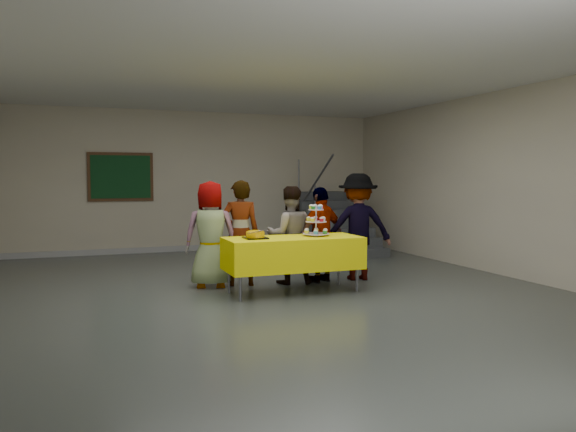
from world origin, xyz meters
The scene contains 11 objects.
room_shell centered at (0.00, 0.02, 2.13)m, with size 10.00×10.04×3.02m.
bake_table centered at (0.32, 0.12, 0.56)m, with size 1.88×0.78×0.77m.
cupcake_stand centered at (0.69, 0.18, 0.95)m, with size 0.38×0.38×0.44m.
bear_cake centered at (-0.22, 0.14, 0.83)m, with size 0.32×0.36×0.12m.
schoolchild_a centered at (-0.66, 0.90, 0.77)m, with size 0.75×0.49×1.54m, color slate.
schoolchild_b centered at (-0.22, 0.87, 0.78)m, with size 0.57×0.37×1.55m, color slate.
schoolchild_c centered at (0.51, 0.76, 0.73)m, with size 0.71×0.55×1.46m, color slate.
schoolchild_d centered at (1.01, 0.71, 0.72)m, with size 0.85×0.35×1.45m, color slate.
schoolchild_e centered at (1.63, 0.71, 0.83)m, with size 1.07×0.61×1.65m, color slate.
staircase centered at (2.70, 4.13, 0.49)m, with size 1.30×2.40×2.04m.
noticeboard centered at (-1.61, 4.96, 1.60)m, with size 1.30×0.05×1.00m.
Camera 1 is at (-2.44, -7.05, 1.60)m, focal length 35.00 mm.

